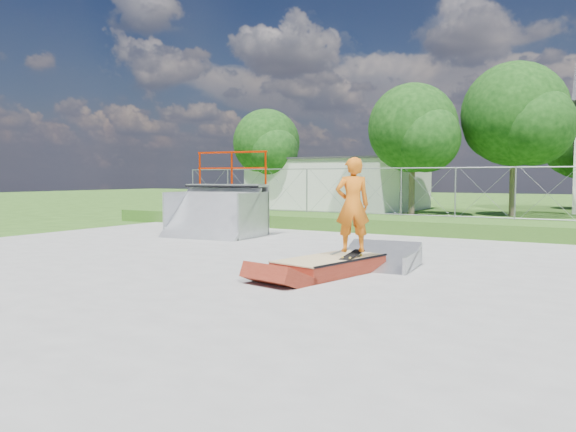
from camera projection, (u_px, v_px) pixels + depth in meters
The scene contains 14 objects.
ground at pixel (238, 268), 11.99m from camera, with size 120.00×120.00×0.00m, color #2E5317.
concrete_pad at pixel (238, 268), 11.99m from camera, with size 20.00×16.00×0.04m, color gray.
grass_berm at pixel (391, 224), 20.16m from camera, with size 24.00×3.00×0.50m, color #2E5317.
grind_box at pixel (330, 266), 11.18m from camera, with size 1.62×2.54×0.35m.
quarter_pipe at pixel (214, 194), 18.15m from camera, with size 2.82×2.38×2.82m, color #9C9FA3, non-canonical shape.
flat_bank_ramp at pixel (377, 257), 11.96m from camera, with size 1.57×1.67×0.48m, color #9C9FA3, non-canonical shape.
skateboard at pixel (352, 255), 11.18m from camera, with size 0.22×0.80×0.02m, color black.
skater at pixel (352, 208), 11.11m from camera, with size 0.68×0.45×1.87m, color orange.
concrete_stairs at pixel (193, 214), 23.73m from camera, with size 1.50×1.60×0.80m, color gray, non-canonical shape.
chain_link_fence at pixel (401, 192), 20.94m from camera, with size 20.00×0.06×1.80m, color gray, non-canonical shape.
utility_building_flat at pixel (338, 184), 34.86m from camera, with size 10.00×6.00×3.00m, color #BBBBB6.
tree_left_near at pixel (416, 131), 27.94m from camera, with size 4.76×4.48×6.65m.
tree_center at pixel (520, 117), 27.32m from camera, with size 5.44×5.12×7.60m.
tree_left_far at pixel (268, 145), 34.73m from camera, with size 4.42×4.16×6.18m.
Camera 1 is at (6.90, -9.73, 1.96)m, focal length 35.00 mm.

